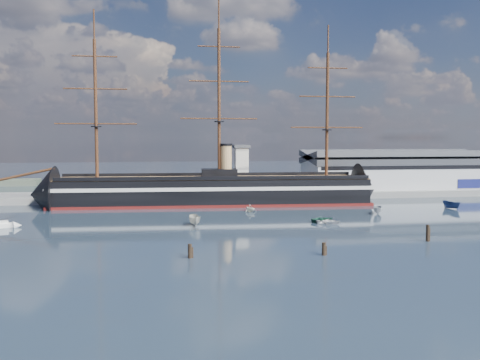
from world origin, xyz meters
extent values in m
plane|color=#1F2E39|center=(0.00, 40.00, 0.00)|extent=(600.00, 600.00, 0.00)
cube|color=slate|center=(10.00, 76.00, 0.00)|extent=(180.00, 18.00, 2.00)
cube|color=#B7BABC|center=(58.00, 80.00, 7.00)|extent=(62.00, 20.00, 10.00)
cube|color=#3F4247|center=(58.00, 80.00, 12.60)|extent=(63.00, 21.00, 2.00)
cube|color=silver|center=(3.00, 73.00, 9.00)|extent=(4.00, 4.00, 14.00)
cube|color=#3F4247|center=(3.00, 73.00, 16.50)|extent=(5.00, 5.00, 1.00)
cube|color=black|center=(-7.59, 60.00, 4.00)|extent=(88.78, 21.07, 7.00)
cube|color=silver|center=(-7.59, 60.00, 5.20)|extent=(90.79, 21.42, 1.00)
cube|color=#5C1412|center=(-7.59, 60.00, 0.35)|extent=(90.79, 21.38, 0.90)
cone|color=black|center=(-54.09, 60.00, 3.70)|extent=(14.88, 16.46, 15.68)
cone|color=black|center=(38.91, 60.00, 3.70)|extent=(11.89, 16.29, 15.68)
cube|color=brown|center=(-7.59, 60.00, 7.60)|extent=(88.70, 19.79, 0.40)
cube|color=black|center=(-5.59, 60.00, 9.00)|extent=(10.33, 6.57, 2.50)
cylinder|color=tan|center=(-3.59, 60.00, 12.50)|extent=(3.20, 3.20, 9.00)
cylinder|color=#381E0F|center=(-59.59, 60.00, 9.00)|extent=(17.76, 1.73, 4.43)
cylinder|color=#381E0F|center=(-39.59, 60.00, 26.80)|extent=(0.90, 0.90, 38.00)
cylinder|color=#381E0F|center=(-5.59, 60.00, 28.80)|extent=(0.90, 0.90, 42.00)
cylinder|color=#381E0F|center=(26.41, 60.00, 25.80)|extent=(0.90, 0.90, 36.00)
imported|color=beige|center=(-15.52, 23.75, 0.00)|extent=(7.32, 2.92, 2.89)
imported|color=#1B543D|center=(13.85, 24.57, 0.00)|extent=(2.41, 3.82, 1.66)
imported|color=gray|center=(31.42, 34.46, 0.00)|extent=(6.28, 4.87, 2.39)
imported|color=silver|center=(0.44, 43.66, 0.00)|extent=(6.50, 4.89, 2.19)
imported|color=white|center=(14.09, 21.61, 0.00)|extent=(2.73, 3.50, 1.53)
imported|color=navy|center=(55.22, 40.42, 0.00)|extent=(7.21, 4.35, 2.71)
cylinder|color=black|center=(-18.82, -7.49, 0.00)|extent=(0.64, 0.64, 3.00)
cylinder|color=black|center=(2.91, -9.02, 0.00)|extent=(0.64, 0.64, 2.82)
cylinder|color=black|center=(25.65, -0.81, 0.00)|extent=(0.64, 0.64, 3.78)
camera|label=1|loc=(-24.59, -91.59, 19.16)|focal=40.00mm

